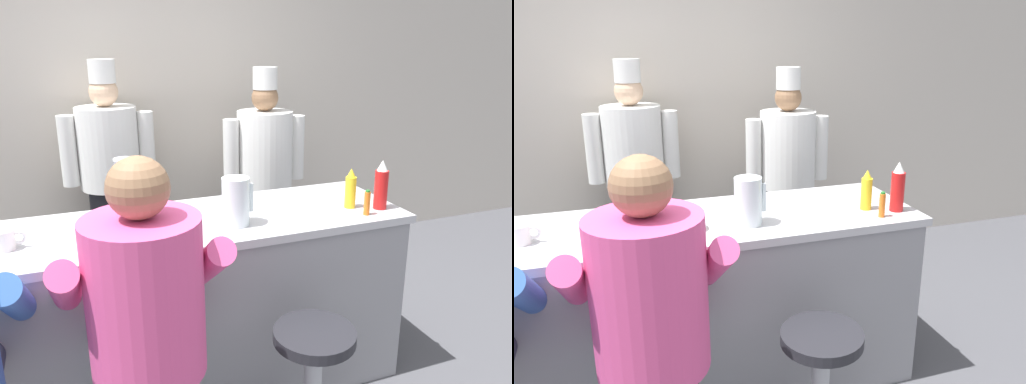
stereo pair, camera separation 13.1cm
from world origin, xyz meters
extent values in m
cube|color=beige|center=(0.00, 2.01, 1.35)|extent=(10.00, 0.06, 2.70)
cube|color=gray|center=(0.00, 0.34, 0.46)|extent=(2.41, 0.66, 0.91)
cube|color=#BCBCC1|center=(0.00, 0.34, 0.93)|extent=(2.46, 0.68, 0.04)
cylinder|color=red|center=(1.12, 0.16, 1.06)|extent=(0.07, 0.07, 0.20)
cone|color=white|center=(1.12, 0.16, 1.19)|extent=(0.06, 0.06, 0.06)
cylinder|color=yellow|center=(0.98, 0.23, 1.04)|extent=(0.06, 0.06, 0.17)
cone|color=yellow|center=(0.98, 0.23, 1.14)|extent=(0.05, 0.05, 0.05)
cylinder|color=orange|center=(1.00, 0.10, 1.01)|extent=(0.03, 0.03, 0.12)
cylinder|color=#287F2D|center=(1.00, 0.10, 1.08)|extent=(0.02, 0.02, 0.01)
cylinder|color=silver|center=(0.33, 0.21, 1.07)|extent=(0.13, 0.13, 0.23)
cube|color=silver|center=(0.41, 0.21, 1.08)|extent=(0.02, 0.02, 0.14)
cylinder|color=white|center=(-0.17, 0.30, 0.96)|extent=(0.23, 0.23, 0.02)
ellipsoid|color=#E0BC60|center=(-0.17, 0.30, 0.99)|extent=(0.10, 0.08, 0.03)
cylinder|color=#B24C47|center=(0.05, 0.23, 0.98)|extent=(0.14, 0.14, 0.05)
cylinder|color=white|center=(-0.68, 0.28, 1.00)|extent=(0.09, 0.09, 0.09)
torus|color=white|center=(-0.62, 0.28, 1.00)|extent=(0.06, 0.02, 0.06)
cylinder|color=#B7BABF|center=(-0.14, 0.52, 1.10)|extent=(0.10, 0.10, 0.29)
cylinder|color=silver|center=(-0.14, 0.52, 1.25)|extent=(0.10, 0.10, 0.01)
cylinder|color=#3866B7|center=(-0.62, -0.15, 0.93)|extent=(0.11, 0.45, 0.36)
cylinder|color=#232328|center=(-0.18, -0.27, 0.59)|extent=(0.36, 0.36, 0.05)
cylinder|color=#33384C|center=(-0.29, -0.06, 0.63)|extent=(0.16, 0.43, 0.16)
cylinder|color=#33384C|center=(-0.07, -0.06, 0.63)|extent=(0.16, 0.43, 0.16)
cylinder|color=#E54C8C|center=(-0.18, -0.27, 0.91)|extent=(0.43, 0.43, 0.61)
cylinder|color=#E54C8C|center=(-0.45, -0.15, 0.94)|extent=(0.11, 0.46, 0.37)
cylinder|color=#E54C8C|center=(0.09, -0.15, 0.94)|extent=(0.11, 0.46, 0.37)
sphere|color=#8C6647|center=(-0.18, -0.27, 1.33)|extent=(0.22, 0.22, 0.22)
cylinder|color=#232328|center=(0.52, -0.27, 0.59)|extent=(0.36, 0.36, 0.05)
cube|color=#232328|center=(-0.11, 1.71, 0.39)|extent=(0.32, 0.18, 0.78)
cube|color=white|center=(-0.11, 1.66, 0.54)|extent=(0.29, 0.02, 0.47)
cylinder|color=white|center=(-0.11, 1.71, 1.07)|extent=(0.42, 0.42, 0.58)
sphere|color=#DBB28E|center=(-0.11, 1.71, 1.46)|extent=(0.20, 0.20, 0.20)
cylinder|color=white|center=(-0.11, 1.71, 1.60)|extent=(0.18, 0.18, 0.16)
cylinder|color=white|center=(-0.38, 1.71, 1.06)|extent=(0.12, 0.12, 0.49)
cylinder|color=white|center=(0.16, 1.71, 1.06)|extent=(0.12, 0.12, 0.49)
cube|color=#232328|center=(0.97, 1.41, 0.37)|extent=(0.31, 0.17, 0.75)
cube|color=white|center=(0.97, 1.36, 0.52)|extent=(0.28, 0.02, 0.45)
cylinder|color=white|center=(0.97, 1.41, 1.03)|extent=(0.41, 0.41, 0.56)
sphere|color=#8C6647|center=(0.97, 1.41, 1.41)|extent=(0.19, 0.19, 0.19)
cylinder|color=white|center=(0.97, 1.41, 1.54)|extent=(0.17, 0.17, 0.15)
cylinder|color=white|center=(0.71, 1.41, 1.03)|extent=(0.11, 0.11, 0.48)
cylinder|color=white|center=(1.23, 1.41, 1.03)|extent=(0.11, 0.11, 0.48)
camera|label=1|loc=(-0.39, -1.92, 1.81)|focal=35.00mm
camera|label=2|loc=(-0.27, -1.96, 1.81)|focal=35.00mm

